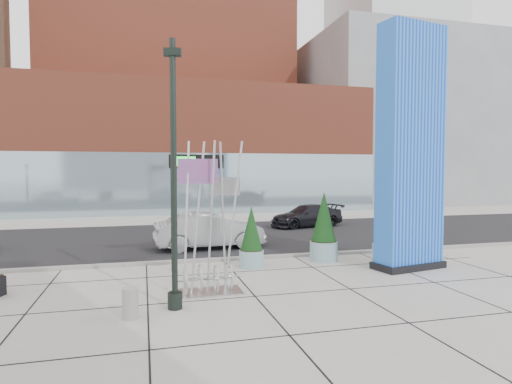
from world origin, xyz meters
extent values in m
plane|color=#9E9991|center=(0.00, 0.00, 0.00)|extent=(160.00, 160.00, 0.00)
cube|color=black|center=(0.00, 10.00, 0.01)|extent=(80.00, 12.00, 0.02)
cube|color=gray|center=(0.00, 4.00, 0.06)|extent=(80.00, 0.30, 0.12)
cube|color=#9F442E|center=(1.00, 27.00, 5.50)|extent=(34.00, 10.00, 11.00)
cube|color=#8CA5B2|center=(1.00, 22.20, 2.50)|extent=(34.00, 0.60, 5.00)
cube|color=slate|center=(26.00, 32.00, 9.00)|extent=(20.00, 18.00, 18.00)
cube|color=#B2B7BC|center=(36.00, 48.00, 27.50)|extent=(16.00, 16.00, 55.00)
cube|color=#0D2FCE|center=(7.38, 0.98, 4.43)|extent=(2.60, 1.43, 8.86)
cube|color=black|center=(7.38, 0.98, 0.12)|extent=(2.83, 1.66, 0.25)
cylinder|color=black|center=(-1.31, -1.52, 3.49)|extent=(0.16, 0.16, 6.98)
cylinder|color=black|center=(-1.31, -1.52, 0.22)|extent=(0.38, 0.38, 0.44)
cube|color=black|center=(-1.31, -1.52, 6.63)|extent=(0.47, 0.28, 0.19)
cube|color=silver|center=(-0.26, -0.32, 0.03)|extent=(1.99, 1.00, 0.05)
cylinder|color=silver|center=(-0.89, -0.50, 2.25)|extent=(0.06, 0.06, 4.50)
cylinder|color=silver|center=(-0.53, -0.18, 2.25)|extent=(0.06, 0.06, 4.50)
cylinder|color=silver|center=(-0.17, -0.41, 2.25)|extent=(0.06, 0.06, 4.50)
cylinder|color=silver|center=(0.23, -0.14, 2.25)|extent=(0.06, 0.06, 4.50)
cylinder|color=silver|center=(0.46, -0.54, 2.25)|extent=(0.06, 0.06, 4.50)
torus|color=silver|center=(-0.94, -0.41, 0.43)|extent=(0.07, 0.82, 0.82)
torus|color=silver|center=(-0.49, -0.23, 0.43)|extent=(0.07, 0.82, 0.82)
torus|color=silver|center=(-0.04, -0.41, 0.43)|extent=(0.07, 0.82, 0.82)
torus|color=silver|center=(0.41, -0.23, 0.43)|extent=(0.07, 0.82, 0.82)
cube|color=red|center=(-0.53, -0.32, 3.60)|extent=(1.17, 0.16, 0.72)
cube|color=silver|center=(0.28, -0.23, 3.15)|extent=(0.90, 0.13, 0.54)
cylinder|color=gray|center=(-2.42, -2.00, 0.38)|extent=(0.39, 0.39, 0.76)
cylinder|color=black|center=(-1.09, 2.80, 2.07)|extent=(0.10, 0.10, 4.14)
cube|color=black|center=(-0.20, 2.80, 3.94)|extent=(1.98, 0.22, 0.49)
cube|color=#19D833|center=(-0.59, 2.69, 3.94)|extent=(0.69, 0.04, 0.35)
cylinder|color=#80A7AD|center=(7.00, 1.80, 0.39)|extent=(1.12, 1.12, 0.78)
cylinder|color=black|center=(7.00, 1.80, 0.78)|extent=(1.03, 1.03, 0.07)
cone|color=black|center=(7.00, 1.80, 1.79)|extent=(1.01, 1.01, 2.01)
cylinder|color=#80A7AD|center=(4.89, 3.02, 0.39)|extent=(1.11, 1.11, 0.78)
cylinder|color=black|center=(4.89, 3.02, 0.78)|extent=(1.02, 1.02, 0.07)
cone|color=black|center=(4.89, 3.02, 1.77)|extent=(1.00, 1.00, 2.00)
cylinder|color=#80A7AD|center=(1.80, 2.62, 0.32)|extent=(0.92, 0.92, 0.64)
cylinder|color=black|center=(1.80, 2.62, 0.64)|extent=(0.84, 0.84, 0.05)
cone|color=black|center=(1.80, 2.62, 1.46)|extent=(0.82, 0.82, 1.65)
imported|color=#A0A2A7|center=(0.84, 6.77, 0.82)|extent=(5.11, 2.06, 1.65)
imported|color=black|center=(7.97, 12.67, 0.70)|extent=(5.12, 2.96, 1.40)
camera|label=1|loc=(-2.06, -12.73, 3.65)|focal=30.00mm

